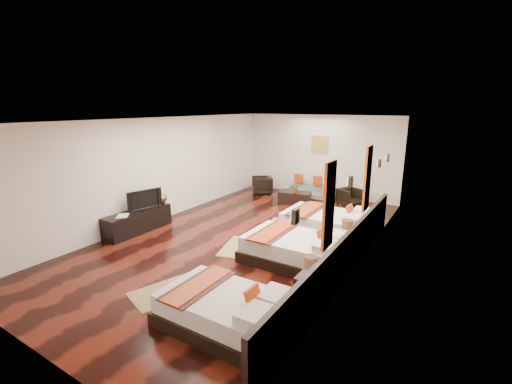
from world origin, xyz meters
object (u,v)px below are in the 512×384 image
Objects in this scene: tv_console at (138,221)px; table_plant at (296,188)px; sofa at (308,190)px; armchair_right at (350,197)px; nightstand_a at (310,286)px; coffee_table at (295,198)px; book at (117,216)px; nightstand_b at (346,245)px; bed_mid at (299,249)px; figurine at (160,196)px; bed_near at (228,310)px; tv at (143,199)px; armchair_left at (262,185)px; bed_far at (329,224)px.

tv_console is 4.89m from table_plant.
sofa is 2.56× the size of armchair_right.
armchair_right is (-1.07, 5.73, 0.01)m from nightstand_a.
nightstand_a is at bearing -62.30° from coffee_table.
coffee_table is (2.30, 4.93, -0.37)m from book.
table_plant is at bearing 130.17° from nightstand_b.
bed_mid is at bearing 121.67° from nightstand_a.
figurine is at bearing -122.81° from coffee_table.
bed_near is 4.68m from tv.
nightstand_b is 1.22× the size of armchair_left.
nightstand_a is 5.00m from tv.
armchair_left is (0.73, 5.52, -0.25)m from book.
sofa is at bearing 111.26° from bed_mid.
bed_mid is 4.19m from tv.
nightstand_b reaches higher than bed_near.
tv reaches higher than sofa.
bed_mid reaches higher than sofa.
armchair_left is 3.15m from armchair_right.
armchair_left is (0.73, 4.15, -0.43)m from figurine.
bed_mid is 8.01× the size of table_plant.
table_plant is (-1.84, 1.97, 0.25)m from bed_far.
book is at bearing -165.25° from bed_mid.
figurine reaches higher than nightstand_b.
book reaches higher than armchair_right.
bed_near is at bearing -90.04° from bed_far.
bed_far is at bearing 34.56° from book.
bed_far is (0.00, 4.21, 0.03)m from bed_near.
nightstand_b is 2.42× the size of book.
nightstand_b reaches higher than table_plant.
tv is 4.82m from armchair_left.
coffee_table is at bearing 131.98° from table_plant.
coffee_table is at bearing 130.21° from nightstand_b.
bed_mid is 2.17× the size of coffee_table.
armchair_right is (3.83, 4.86, -0.52)m from tv.
nightstand_b reaches higher than nightstand_a.
bed_mid is at bearing -136.97° from nightstand_b.
sofa is 5.98× the size of table_plant.
bed_mid is 1.42m from nightstand_a.
table_plant is (2.36, 3.50, -0.21)m from figurine.
bed_near is 2.43m from bed_mid.
tv is (-4.14, 2.09, 0.56)m from bed_near.
nightstand_a is 5.69m from coffee_table.
tv is at bearing 169.59° from armchair_right.
bed_near is 5.09× the size of figurine.
armchair_left is (-1.57, -0.46, 0.08)m from sofa.
armchair_right is (3.88, 5.63, -0.28)m from book.
table_plant reaches higher than coffee_table.
nightstand_b reaches higher than sofa.
figurine reaches higher than nightstand_a.
bed_mid is at bearing -71.07° from sofa.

